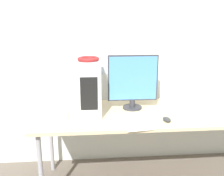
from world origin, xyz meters
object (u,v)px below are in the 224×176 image
headphones (88,59)px  monitor_main (133,81)px  pc_tower (89,86)px  mouse (167,119)px  keyboard (134,120)px  cell_phone (63,116)px

headphones → monitor_main: bearing=2.6°
monitor_main → pc_tower: bearing=-177.3°
headphones → mouse: 0.86m
pc_tower → keyboard: bearing=-38.5°
keyboard → cell_phone: (-0.60, 0.16, -0.01)m
pc_tower → monitor_main: 0.41m
keyboard → cell_phone: 0.63m
keyboard → cell_phone: size_ratio=2.50×
monitor_main → mouse: size_ratio=4.73×
monitor_main → cell_phone: size_ratio=3.19×
headphones → mouse: headphones is taller
pc_tower → mouse: 0.75m
mouse → cell_phone: (-0.88, 0.18, -0.01)m
headphones → keyboard: size_ratio=0.49×
keyboard → mouse: size_ratio=3.71×
keyboard → cell_phone: bearing=165.0°
mouse → cell_phone: 0.90m
keyboard → pc_tower: bearing=141.5°
headphones → monitor_main: monitor_main is taller
mouse → pc_tower: bearing=154.4°
mouse → headphones: bearing=154.3°
pc_tower → cell_phone: 0.35m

